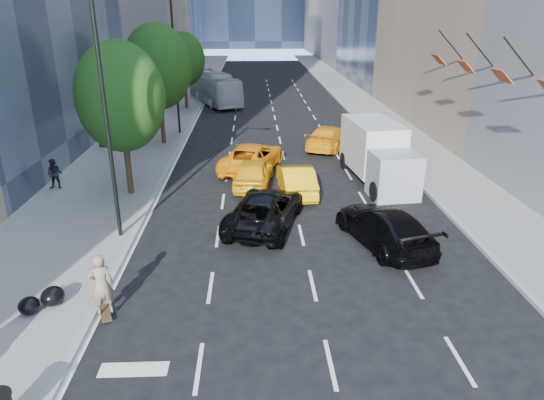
{
  "coord_description": "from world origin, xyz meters",
  "views": [
    {
      "loc": [
        -0.99,
        -14.36,
        8.79
      ],
      "look_at": [
        -0.23,
        3.99,
        1.6
      ],
      "focal_mm": 32.0,
      "sensor_mm": 36.0,
      "label": 1
    }
  ],
  "objects_px": {
    "city_bus": "(214,88)",
    "box_truck": "(378,153)",
    "skateboarder": "(102,288)",
    "black_sedan_lincoln": "(265,209)",
    "black_sedan_mercedes": "(384,226)"
  },
  "relations": [
    {
      "from": "black_sedan_lincoln",
      "to": "city_bus",
      "type": "distance_m",
      "value": 30.83
    },
    {
      "from": "box_truck",
      "to": "city_bus",
      "type": "bearing_deg",
      "value": 107.0
    },
    {
      "from": "city_bus",
      "to": "box_truck",
      "type": "height_order",
      "value": "box_truck"
    },
    {
      "from": "skateboarder",
      "to": "box_truck",
      "type": "bearing_deg",
      "value": -154.08
    },
    {
      "from": "skateboarder",
      "to": "black_sedan_lincoln",
      "type": "relative_size",
      "value": 0.36
    },
    {
      "from": "skateboarder",
      "to": "city_bus",
      "type": "height_order",
      "value": "city_bus"
    },
    {
      "from": "black_sedan_lincoln",
      "to": "black_sedan_mercedes",
      "type": "relative_size",
      "value": 1.04
    },
    {
      "from": "black_sedan_lincoln",
      "to": "box_truck",
      "type": "distance_m",
      "value": 8.52
    },
    {
      "from": "box_truck",
      "to": "black_sedan_lincoln",
      "type": "bearing_deg",
      "value": -143.74
    },
    {
      "from": "black_sedan_mercedes",
      "to": "box_truck",
      "type": "height_order",
      "value": "box_truck"
    },
    {
      "from": "box_truck",
      "to": "black_sedan_mercedes",
      "type": "bearing_deg",
      "value": -107.58
    },
    {
      "from": "skateboarder",
      "to": "black_sedan_lincoln",
      "type": "height_order",
      "value": "skateboarder"
    },
    {
      "from": "black_sedan_mercedes",
      "to": "box_truck",
      "type": "bearing_deg",
      "value": -117.67
    },
    {
      "from": "skateboarder",
      "to": "black_sedan_mercedes",
      "type": "height_order",
      "value": "skateboarder"
    },
    {
      "from": "black_sedan_lincoln",
      "to": "box_truck",
      "type": "relative_size",
      "value": 0.82
    }
  ]
}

